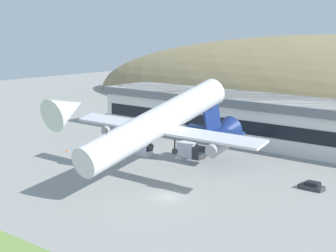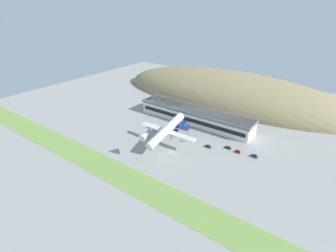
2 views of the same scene
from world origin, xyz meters
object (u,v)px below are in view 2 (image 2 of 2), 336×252
Objects in this scene: cargo_airplane at (167,130)px; service_car_2 at (208,146)px; service_car_3 at (238,152)px; terminal_building at (195,115)px; fuel_truck at (174,130)px; service_car_1 at (228,148)px; service_car_0 at (254,156)px; traffic_cone_0 at (136,129)px; box_truck at (156,128)px.

service_car_2 is at bearing 29.29° from cargo_airplane.
service_car_3 is (40.63, 17.72, -9.67)m from cargo_airplane.
terminal_building is 23.22m from fuel_truck.
service_car_0 is at bearing 0.21° from service_car_1.
traffic_cone_0 is (-27.81, -35.82, -5.85)m from terminal_building.
service_car_3 reaches higher than service_car_2.
service_car_2 is 18.37m from service_car_3.
service_car_0 is 0.52× the size of box_truck.
terminal_building is 20.90× the size of service_car_1.
fuel_truck is (-7.15, 17.69, -8.88)m from cargo_airplane.
service_car_0 is at bearing 1.16° from fuel_truck.
traffic_cone_0 is at bearing -169.44° from service_car_3.
cargo_airplane is at bearing -159.53° from service_car_0.
box_truck is (-52.48, -6.17, 0.92)m from service_car_1.
service_car_3 is at bearing 0.04° from fuel_truck.
service_car_1 is at bearing -179.79° from service_car_0.
box_truck is (-41.60, -0.23, 0.94)m from service_car_2.
fuel_truck is at bearing -179.96° from service_car_3.
service_car_1 is at bearing 1.55° from fuel_truck.
traffic_cone_0 is at bearing -127.83° from terminal_building.
service_car_2 is at bearing -164.64° from service_car_3.
service_car_0 is 0.73× the size of fuel_truck.
cargo_airplane reaches higher than service_car_3.
service_car_3 is 59.54m from box_truck.
traffic_cone_0 is (-65.05, -14.47, -0.34)m from service_car_1.
fuel_truck is at bearing -99.36° from terminal_building.
box_truck is (-59.31, -5.09, 0.85)m from service_car_3.
service_car_1 is 52.85m from box_truck.
service_car_3 is (-9.91, -1.14, 0.00)m from service_car_0.
terminal_building is at bearing 153.04° from service_car_3.
cargo_airplane reaches higher than fuel_truck.
service_car_1 is at bearing 28.65° from service_car_2.
cargo_airplane is 39.89m from service_car_1.
box_truck is at bearing -174.85° from service_car_0.
terminal_building is 38.34m from service_car_2.
service_car_2 is at bearing -9.13° from fuel_truck.
service_car_0 is (53.99, -21.28, -5.45)m from terminal_building.
cargo_airplane is 80.60× the size of traffic_cone_0.
cargo_airplane is 5.50× the size of box_truck.
service_car_0 reaches higher than traffic_cone_0.
cargo_airplane is 21.05m from fuel_truck.
service_car_3 is at bearing -26.96° from terminal_building.
traffic_cone_0 is at bearing -169.92° from service_car_0.
service_car_2 is at bearing -151.35° from service_car_1.
box_truck reaches higher than traffic_cone_0.
fuel_truck is (-3.70, -22.45, -4.65)m from terminal_building.
service_car_2 is 41.61m from box_truck.
service_car_1 reaches higher than traffic_cone_0.
service_car_0 is at bearing 5.15° from box_truck.
service_car_1 is 66.64m from traffic_cone_0.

